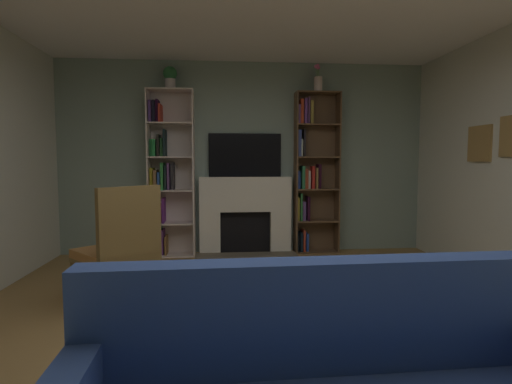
{
  "coord_description": "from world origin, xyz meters",
  "views": [
    {
      "loc": [
        -0.35,
        -2.79,
        1.33
      ],
      "look_at": [
        0.0,
        1.21,
        1.01
      ],
      "focal_mm": 28.6,
      "sensor_mm": 36.0,
      "label": 1
    }
  ],
  "objects_px": {
    "bookshelf_right": "(311,173)",
    "vase_with_flowers": "(318,82)",
    "bookshelf_left": "(167,176)",
    "fireplace": "(245,214)",
    "tv": "(245,155)",
    "armchair": "(120,246)",
    "potted_plant": "(170,77)",
    "coffee_table": "(293,312)"
  },
  "relations": [
    {
      "from": "tv",
      "to": "vase_with_flowers",
      "type": "bearing_deg",
      "value": -6.7
    },
    {
      "from": "bookshelf_left",
      "to": "armchair",
      "type": "bearing_deg",
      "value": -95.28
    },
    {
      "from": "tv",
      "to": "armchair",
      "type": "relative_size",
      "value": 0.94
    },
    {
      "from": "bookshelf_left",
      "to": "coffee_table",
      "type": "distance_m",
      "value": 3.59
    },
    {
      "from": "bookshelf_left",
      "to": "armchair",
      "type": "height_order",
      "value": "bookshelf_left"
    },
    {
      "from": "tv",
      "to": "vase_with_flowers",
      "type": "distance_m",
      "value": 1.44
    },
    {
      "from": "tv",
      "to": "armchair",
      "type": "distance_m",
      "value": 2.53
    },
    {
      "from": "bookshelf_right",
      "to": "potted_plant",
      "type": "xyz_separation_m",
      "value": [
        -1.96,
        -0.05,
        1.31
      ]
    },
    {
      "from": "fireplace",
      "to": "tv",
      "type": "distance_m",
      "value": 0.83
    },
    {
      "from": "vase_with_flowers",
      "to": "armchair",
      "type": "xyz_separation_m",
      "value": [
        -2.28,
        -1.9,
        -1.86
      ]
    },
    {
      "from": "bookshelf_right",
      "to": "potted_plant",
      "type": "bearing_deg",
      "value": -178.4
    },
    {
      "from": "bookshelf_right",
      "to": "armchair",
      "type": "bearing_deg",
      "value": -138.54
    },
    {
      "from": "bookshelf_left",
      "to": "coffee_table",
      "type": "relative_size",
      "value": 2.38
    },
    {
      "from": "bookshelf_right",
      "to": "vase_with_flowers",
      "type": "distance_m",
      "value": 1.27
    },
    {
      "from": "fireplace",
      "to": "bookshelf_right",
      "type": "bearing_deg",
      "value": 0.3
    },
    {
      "from": "bookshelf_right",
      "to": "potted_plant",
      "type": "height_order",
      "value": "potted_plant"
    },
    {
      "from": "fireplace",
      "to": "bookshelf_right",
      "type": "height_order",
      "value": "bookshelf_right"
    },
    {
      "from": "fireplace",
      "to": "armchair",
      "type": "height_order",
      "value": "armchair"
    },
    {
      "from": "fireplace",
      "to": "potted_plant",
      "type": "xyz_separation_m",
      "value": [
        -1.02,
        -0.05,
        1.88
      ]
    },
    {
      "from": "tv",
      "to": "vase_with_flowers",
      "type": "relative_size",
      "value": 2.66
    },
    {
      "from": "bookshelf_left",
      "to": "vase_with_flowers",
      "type": "bearing_deg",
      "value": -0.75
    },
    {
      "from": "bookshelf_right",
      "to": "coffee_table",
      "type": "xyz_separation_m",
      "value": [
        -0.86,
        -3.34,
        -0.74
      ]
    },
    {
      "from": "potted_plant",
      "to": "coffee_table",
      "type": "bearing_deg",
      "value": -71.52
    },
    {
      "from": "fireplace",
      "to": "tv",
      "type": "xyz_separation_m",
      "value": [
        0.0,
        0.07,
        0.83
      ]
    },
    {
      "from": "bookshelf_right",
      "to": "vase_with_flowers",
      "type": "relative_size",
      "value": 5.9
    },
    {
      "from": "tv",
      "to": "vase_with_flowers",
      "type": "height_order",
      "value": "vase_with_flowers"
    },
    {
      "from": "armchair",
      "to": "bookshelf_left",
      "type": "bearing_deg",
      "value": 84.72
    },
    {
      "from": "potted_plant",
      "to": "bookshelf_right",
      "type": "bearing_deg",
      "value": 1.6
    },
    {
      "from": "armchair",
      "to": "coffee_table",
      "type": "xyz_separation_m",
      "value": [
        1.35,
        -1.38,
        -0.14
      ]
    },
    {
      "from": "bookshelf_left",
      "to": "vase_with_flowers",
      "type": "relative_size",
      "value": 5.9
    },
    {
      "from": "fireplace",
      "to": "bookshelf_left",
      "type": "bearing_deg",
      "value": -178.87
    },
    {
      "from": "fireplace",
      "to": "tv",
      "type": "relative_size",
      "value": 1.36
    },
    {
      "from": "fireplace",
      "to": "vase_with_flowers",
      "type": "distance_m",
      "value": 2.1
    },
    {
      "from": "tv",
      "to": "potted_plant",
      "type": "xyz_separation_m",
      "value": [
        -1.02,
        -0.12,
        1.05
      ]
    },
    {
      "from": "potted_plant",
      "to": "coffee_table",
      "type": "xyz_separation_m",
      "value": [
        1.1,
        -3.29,
        -2.04
      ]
    },
    {
      "from": "bookshelf_left",
      "to": "vase_with_flowers",
      "type": "height_order",
      "value": "vase_with_flowers"
    },
    {
      "from": "vase_with_flowers",
      "to": "coffee_table",
      "type": "distance_m",
      "value": 3.96
    },
    {
      "from": "fireplace",
      "to": "vase_with_flowers",
      "type": "relative_size",
      "value": 3.61
    },
    {
      "from": "armchair",
      "to": "potted_plant",
      "type": "bearing_deg",
      "value": 82.47
    },
    {
      "from": "fireplace",
      "to": "bookshelf_left",
      "type": "height_order",
      "value": "bookshelf_left"
    },
    {
      "from": "vase_with_flowers",
      "to": "coffee_table",
      "type": "height_order",
      "value": "vase_with_flowers"
    },
    {
      "from": "tv",
      "to": "bookshelf_left",
      "type": "distance_m",
      "value": 1.13
    }
  ]
}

